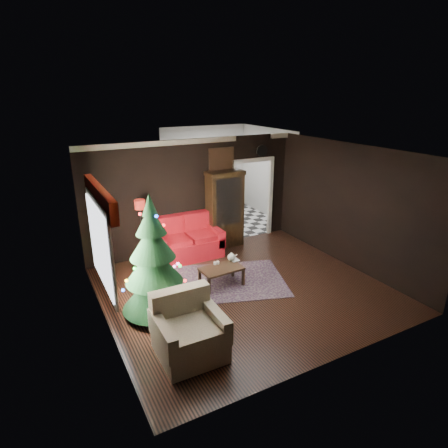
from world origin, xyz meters
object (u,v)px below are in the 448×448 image
christmas_tree (153,262)px  kitchen_table (221,213)px  loveseat (187,238)px  coffee_table (221,276)px  teapot (231,257)px  floor_lamp (142,233)px  wall_clock (262,151)px  curio_cabinet (225,211)px  armchair (189,329)px

christmas_tree → kitchen_table: (3.28, 3.71, -0.68)m
loveseat → coffee_table: size_ratio=1.96×
christmas_tree → teapot: christmas_tree is taller
loveseat → floor_lamp: floor_lamp is taller
loveseat → wall_clock: (2.35, 0.40, 1.88)m
curio_cabinet → teapot: size_ratio=9.78×
teapot → christmas_tree: bearing=-162.7°
wall_clock → loveseat: bearing=-170.3°
floor_lamp → kitchen_table: bearing=29.8°
armchair → teapot: armchair is taller
floor_lamp → armchair: (-0.29, -3.39, -0.37)m
teapot → kitchen_table: size_ratio=0.26×
curio_cabinet → armchair: 4.44m
wall_clock → armchair: bearing=-134.6°
armchair → christmas_tree: bearing=94.6°
wall_clock → floor_lamp: bearing=-173.2°
coffee_table → teapot: bearing=29.7°
armchair → coffee_table: (1.45, 1.73, -0.25)m
armchair → coffee_table: size_ratio=1.19×
loveseat → floor_lamp: (-1.10, -0.01, 0.33)m
coffee_table → wall_clock: size_ratio=2.70×
loveseat → curio_cabinet: (1.15, 0.22, 0.45)m
floor_lamp → loveseat: bearing=0.4°
christmas_tree → coffee_table: bearing=14.2°
kitchen_table → floor_lamp: bearing=-150.2°
loveseat → teapot: 1.52m
christmas_tree → wall_clock: (3.83, 2.46, 1.33)m
christmas_tree → armchair: christmas_tree is taller
loveseat → armchair: size_ratio=1.65×
teapot → kitchen_table: (1.39, 3.12, -0.12)m
coffee_table → kitchen_table: bearing=62.4°
teapot → wall_clock: 3.29m
teapot → coffee_table: bearing=-150.3°
christmas_tree → teapot: 2.06m
floor_lamp → wall_clock: bearing=6.8°
christmas_tree → wall_clock: wall_clock is taller
curio_cabinet → kitchen_table: size_ratio=2.53×
curio_cabinet → armchair: size_ratio=1.85×
curio_cabinet → wall_clock: (1.20, 0.18, 1.43)m
coffee_table → wall_clock: wall_clock is taller
coffee_table → armchair: bearing=-130.1°
floor_lamp → coffee_table: bearing=-55.0°
coffee_table → loveseat: bearing=92.2°
floor_lamp → coffee_table: size_ratio=1.79×
teapot → curio_cabinet: bearing=66.3°
curio_cabinet → armchair: (-2.54, -3.61, -0.49)m
floor_lamp → coffee_table: (1.16, -1.66, -0.62)m
curio_cabinet → floor_lamp: (-2.25, -0.23, -0.12)m
kitchen_table → teapot: bearing=-114.0°
kitchen_table → coffee_table: bearing=-117.6°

